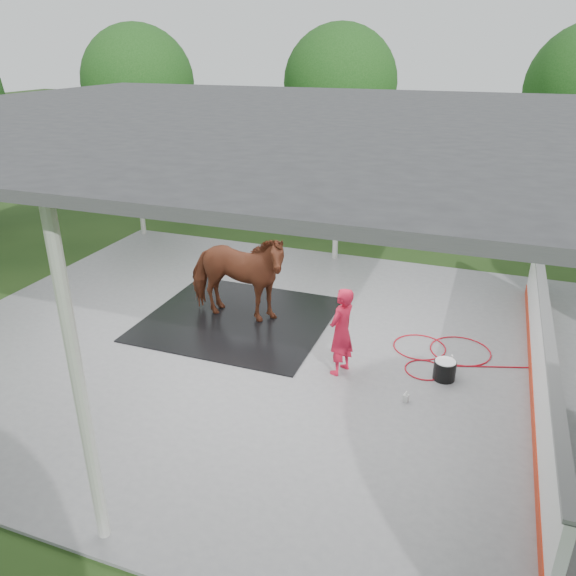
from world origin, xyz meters
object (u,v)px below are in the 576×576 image
(dasher_board, at_px, (541,361))
(wash_bucket, at_px, (445,370))
(horse, at_px, (236,276))
(handler, at_px, (341,331))

(dasher_board, bearing_deg, wash_bucket, -173.74)
(dasher_board, distance_m, horse, 5.50)
(wash_bucket, bearing_deg, handler, -167.25)
(horse, relative_size, wash_bucket, 5.97)
(wash_bucket, bearing_deg, dasher_board, 6.26)
(dasher_board, distance_m, handler, 3.09)
(handler, height_order, wash_bucket, handler)
(wash_bucket, bearing_deg, horse, 168.80)
(dasher_board, xyz_separation_m, handler, (-3.04, -0.53, 0.21))
(dasher_board, relative_size, handler, 5.31)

